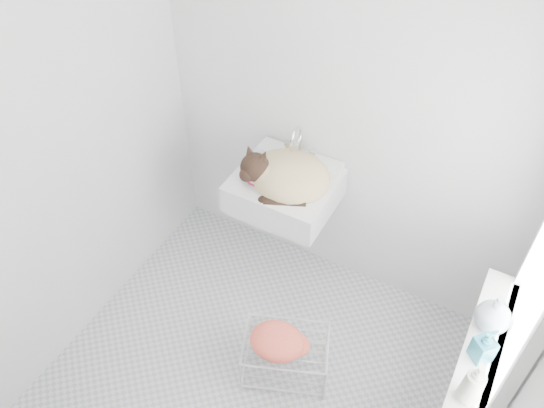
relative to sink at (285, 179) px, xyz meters
The scene contains 15 objects.
floor 1.15m from the sink, 73.03° to the right, with size 2.20×2.00×0.02m, color silver.
back_wall 0.53m from the sink, 49.02° to the left, with size 2.20×0.02×2.50m, color white.
right_wall 1.57m from the sink, 29.17° to the right, with size 0.02×2.00×2.50m, color white.
left_wall 1.21m from the sink, 139.75° to the right, with size 0.02×2.00×2.50m, color white.
window_glass 1.50m from the sink, 22.39° to the right, with size 0.01×0.80×1.00m, color white.
window_frame 1.49m from the sink, 22.62° to the right, with size 0.04×0.90×1.10m, color white.
windowsill 1.35m from the sink, 23.60° to the right, with size 0.16×0.88×0.04m, color white.
sink is the anchor object (origin of this frame).
faucet 0.23m from the sink, 90.00° to the left, with size 0.21×0.14×0.21m, color silver, non-canonical shape.
cat 0.05m from the sink, 57.68° to the right, with size 0.51×0.44×0.30m.
wire_rack 0.98m from the sink, 60.90° to the right, with size 0.46×0.32×0.27m, color silver.
towel 0.91m from the sink, 64.80° to the right, with size 0.30×0.21×0.12m, color orange.
bottle_a 1.47m from the sink, 33.26° to the right, with size 0.08×0.08×0.20m, color silver.
bottle_b 1.36m from the sink, 26.08° to the right, with size 0.08×0.08×0.17m, color #1D5E6D.
bottle_c 1.30m from the sink, 19.28° to the right, with size 0.15×0.15×0.20m, color #AAB4C3.
Camera 1 is at (0.82, -1.32, 2.88)m, focal length 36.20 mm.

